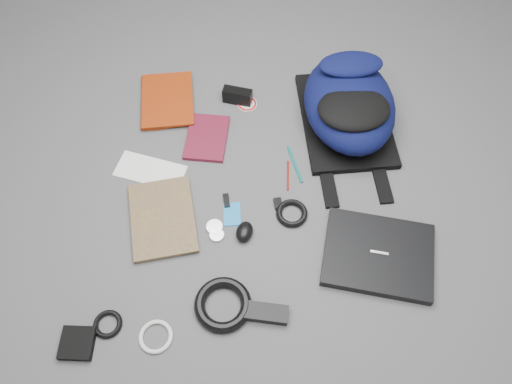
{
  "coord_description": "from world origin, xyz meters",
  "views": [
    {
      "loc": [
        -0.03,
        -0.88,
        1.51
      ],
      "look_at": [
        0.0,
        0.0,
        0.02
      ],
      "focal_mm": 35.0,
      "sensor_mm": 36.0,
      "label": 1
    }
  ],
  "objects_px": {
    "textbook_red": "(141,103)",
    "compact_camera": "(237,96)",
    "pouch": "(77,343)",
    "laptop": "(378,255)",
    "power_brick": "(267,313)",
    "comic_book": "(131,224)",
    "mouse": "(244,232)",
    "backpack": "(349,104)",
    "dvd_case": "(207,138)"
  },
  "relations": [
    {
      "from": "backpack",
      "to": "textbook_red",
      "type": "distance_m",
      "value": 0.8
    },
    {
      "from": "backpack",
      "to": "mouse",
      "type": "height_order",
      "value": "backpack"
    },
    {
      "from": "comic_book",
      "to": "power_brick",
      "type": "distance_m",
      "value": 0.55
    },
    {
      "from": "laptop",
      "to": "textbook_red",
      "type": "height_order",
      "value": "laptop"
    },
    {
      "from": "laptop",
      "to": "backpack",
      "type": "bearing_deg",
      "value": 106.69
    },
    {
      "from": "dvd_case",
      "to": "mouse",
      "type": "bearing_deg",
      "value": -64.11
    },
    {
      "from": "dvd_case",
      "to": "power_brick",
      "type": "bearing_deg",
      "value": -66.38
    },
    {
      "from": "dvd_case",
      "to": "mouse",
      "type": "distance_m",
      "value": 0.42
    },
    {
      "from": "backpack",
      "to": "compact_camera",
      "type": "bearing_deg",
      "value": 160.85
    },
    {
      "from": "laptop",
      "to": "mouse",
      "type": "distance_m",
      "value": 0.44
    },
    {
      "from": "comic_book",
      "to": "compact_camera",
      "type": "relative_size",
      "value": 2.61
    },
    {
      "from": "dvd_case",
      "to": "pouch",
      "type": "bearing_deg",
      "value": -108.68
    },
    {
      "from": "laptop",
      "to": "compact_camera",
      "type": "xyz_separation_m",
      "value": [
        -0.44,
        0.68,
        0.01
      ]
    },
    {
      "from": "power_brick",
      "to": "comic_book",
      "type": "bearing_deg",
      "value": 153.17
    },
    {
      "from": "compact_camera",
      "to": "power_brick",
      "type": "xyz_separation_m",
      "value": [
        0.07,
        -0.86,
        -0.02
      ]
    },
    {
      "from": "backpack",
      "to": "comic_book",
      "type": "relative_size",
      "value": 1.73
    },
    {
      "from": "backpack",
      "to": "mouse",
      "type": "bearing_deg",
      "value": -133.6
    },
    {
      "from": "textbook_red",
      "to": "pouch",
      "type": "xyz_separation_m",
      "value": [
        -0.12,
        -0.92,
        -0.0
      ]
    },
    {
      "from": "textbook_red",
      "to": "compact_camera",
      "type": "relative_size",
      "value": 2.41
    },
    {
      "from": "comic_book",
      "to": "power_brick",
      "type": "relative_size",
      "value": 2.24
    },
    {
      "from": "comic_book",
      "to": "pouch",
      "type": "height_order",
      "value": "pouch"
    },
    {
      "from": "compact_camera",
      "to": "power_brick",
      "type": "distance_m",
      "value": 0.86
    },
    {
      "from": "comic_book",
      "to": "mouse",
      "type": "xyz_separation_m",
      "value": [
        0.38,
        -0.05,
        0.01
      ]
    },
    {
      "from": "textbook_red",
      "to": "dvd_case",
      "type": "distance_m",
      "value": 0.31
    },
    {
      "from": "compact_camera",
      "to": "mouse",
      "type": "bearing_deg",
      "value": -72.94
    },
    {
      "from": "textbook_red",
      "to": "dvd_case",
      "type": "bearing_deg",
      "value": -37.88
    },
    {
      "from": "textbook_red",
      "to": "dvd_case",
      "type": "height_order",
      "value": "textbook_red"
    },
    {
      "from": "mouse",
      "to": "pouch",
      "type": "bearing_deg",
      "value": -128.59
    },
    {
      "from": "backpack",
      "to": "power_brick",
      "type": "bearing_deg",
      "value": -117.56
    },
    {
      "from": "compact_camera",
      "to": "pouch",
      "type": "distance_m",
      "value": 1.05
    },
    {
      "from": "laptop",
      "to": "dvd_case",
      "type": "height_order",
      "value": "laptop"
    },
    {
      "from": "textbook_red",
      "to": "power_brick",
      "type": "distance_m",
      "value": 0.96
    },
    {
      "from": "backpack",
      "to": "dvd_case",
      "type": "bearing_deg",
      "value": -176.41
    },
    {
      "from": "laptop",
      "to": "power_brick",
      "type": "relative_size",
      "value": 2.65
    },
    {
      "from": "mouse",
      "to": "compact_camera",
      "type": "bearing_deg",
      "value": 108.3
    },
    {
      "from": "mouse",
      "to": "pouch",
      "type": "xyz_separation_m",
      "value": [
        -0.5,
        -0.34,
        -0.01
      ]
    },
    {
      "from": "dvd_case",
      "to": "compact_camera",
      "type": "xyz_separation_m",
      "value": [
        0.12,
        0.18,
        0.02
      ]
    },
    {
      "from": "compact_camera",
      "to": "power_brick",
      "type": "relative_size",
      "value": 0.86
    },
    {
      "from": "comic_book",
      "to": "textbook_red",
      "type": "bearing_deg",
      "value": 82.03
    },
    {
      "from": "comic_book",
      "to": "pouch",
      "type": "bearing_deg",
      "value": -115.96
    },
    {
      "from": "comic_book",
      "to": "dvd_case",
      "type": "relative_size",
      "value": 1.41
    },
    {
      "from": "laptop",
      "to": "compact_camera",
      "type": "height_order",
      "value": "compact_camera"
    },
    {
      "from": "textbook_red",
      "to": "mouse",
      "type": "xyz_separation_m",
      "value": [
        0.39,
        -0.58,
        0.01
      ]
    },
    {
      "from": "textbook_red",
      "to": "mouse",
      "type": "bearing_deg",
      "value": -59.8
    },
    {
      "from": "textbook_red",
      "to": "compact_camera",
      "type": "bearing_deg",
      "value": -3.11
    },
    {
      "from": "power_brick",
      "to": "mouse",
      "type": "bearing_deg",
      "value": 111.77
    },
    {
      "from": "textbook_red",
      "to": "pouch",
      "type": "relative_size",
      "value": 2.79
    },
    {
      "from": "compact_camera",
      "to": "comic_book",
      "type": "bearing_deg",
      "value": -108.92
    },
    {
      "from": "backpack",
      "to": "compact_camera",
      "type": "height_order",
      "value": "backpack"
    },
    {
      "from": "mouse",
      "to": "pouch",
      "type": "height_order",
      "value": "mouse"
    }
  ]
}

